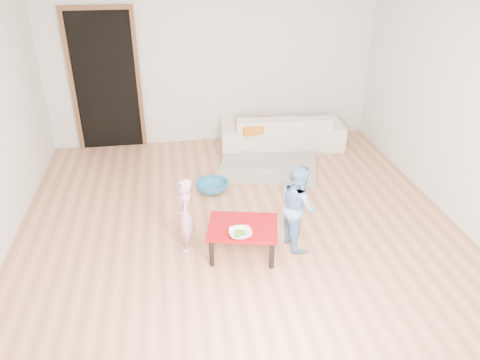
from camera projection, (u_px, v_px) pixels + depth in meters
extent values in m
cube|color=#AF6C4B|center=(237.00, 221.00, 5.48)|extent=(5.00, 5.00, 0.01)
cube|color=white|center=(212.00, 59.00, 7.05)|extent=(5.00, 0.02, 2.60)
cube|color=white|center=(458.00, 104.00, 5.21)|extent=(0.02, 5.00, 2.60)
imported|color=white|center=(282.00, 130.00, 7.28)|extent=(1.93, 0.90, 0.55)
cube|color=orange|center=(254.00, 126.00, 7.02)|extent=(0.55, 0.51, 0.13)
imported|color=white|center=(240.00, 234.00, 4.58)|extent=(0.23, 0.23, 0.06)
imported|color=#D05F91|center=(185.00, 215.00, 4.82)|extent=(0.20, 0.30, 0.82)
imported|color=#5C80D5|center=(298.00, 206.00, 4.87)|extent=(0.42, 0.50, 0.94)
imported|color=teal|center=(212.00, 186.00, 6.09)|extent=(0.42, 0.42, 0.13)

